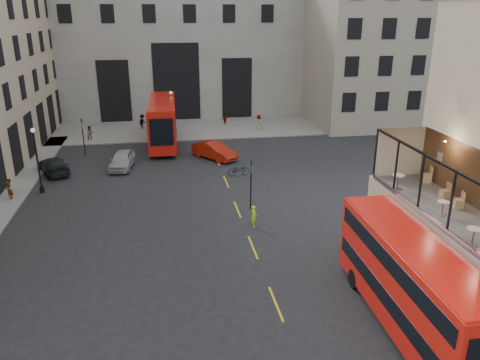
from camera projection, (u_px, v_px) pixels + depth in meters
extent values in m
plane|color=black|center=(314.00, 300.00, 23.71)|extent=(140.00, 140.00, 0.00)
cube|color=black|center=(410.00, 257.00, 23.81)|extent=(0.08, 9.20, 3.00)
cube|color=brown|center=(477.00, 179.00, 22.90)|extent=(0.04, 10.00, 2.90)
cube|color=beige|center=(400.00, 152.00, 27.31)|extent=(3.00, 0.04, 2.90)
cube|color=black|center=(454.00, 152.00, 22.18)|extent=(3.00, 10.00, 0.04)
cube|color=slate|center=(417.00, 208.00, 22.89)|extent=(0.12, 10.00, 0.18)
cube|color=black|center=(425.00, 155.00, 21.96)|extent=(0.12, 10.00, 0.10)
cube|color=beige|center=(440.00, 157.00, 25.81)|extent=(0.04, 0.45, 0.55)
cylinder|color=#FFD899|center=(445.00, 141.00, 24.17)|extent=(0.12, 0.12, 0.05)
cube|color=#BAAC8C|center=(438.00, 250.00, 23.96)|extent=(3.00, 11.00, 4.50)
cube|color=slate|center=(445.00, 209.00, 23.18)|extent=(3.00, 10.00, 0.10)
cube|color=#A19D95|center=(174.00, 48.00, 64.38)|extent=(34.00, 10.00, 18.00)
cube|color=black|center=(177.00, 83.00, 61.07)|extent=(6.00, 0.12, 10.00)
cube|color=black|center=(114.00, 92.00, 60.16)|extent=(4.00, 0.12, 8.00)
cube|color=black|center=(237.00, 89.00, 62.65)|extent=(4.00, 0.12, 8.00)
cube|color=gray|center=(370.00, 42.00, 60.52)|extent=(16.00, 18.00, 20.00)
cube|color=slate|center=(172.00, 129.00, 57.99)|extent=(40.00, 12.00, 0.12)
cylinder|color=black|center=(251.00, 191.00, 34.21)|extent=(0.10, 0.10, 2.80)
imported|color=black|center=(251.00, 166.00, 33.56)|extent=(0.16, 0.20, 1.00)
cylinder|color=black|center=(84.00, 142.00, 46.86)|extent=(0.10, 0.10, 2.80)
imported|color=black|center=(82.00, 124.00, 46.21)|extent=(0.16, 0.20, 1.00)
cylinder|color=black|center=(38.00, 163.00, 36.90)|extent=(0.14, 0.14, 5.00)
cylinder|color=black|center=(42.00, 190.00, 37.67)|extent=(0.36, 0.36, 0.50)
sphere|color=silver|center=(33.00, 130.00, 36.00)|extent=(0.36, 0.36, 0.36)
cylinder|color=black|center=(172.00, 116.00, 53.45)|extent=(0.14, 0.14, 5.00)
cylinder|color=black|center=(173.00, 135.00, 54.22)|extent=(0.36, 0.36, 0.50)
sphere|color=silver|center=(171.00, 93.00, 52.55)|extent=(0.36, 0.36, 0.36)
cube|color=red|center=(411.00, 283.00, 20.88)|extent=(2.74, 11.08, 3.91)
cube|color=black|center=(410.00, 294.00, 21.06)|extent=(2.77, 10.48, 0.80)
cube|color=black|center=(415.00, 259.00, 20.47)|extent=(2.77, 10.48, 0.80)
cube|color=red|center=(417.00, 243.00, 20.20)|extent=(2.63, 10.86, 0.12)
cylinder|color=black|center=(354.00, 279.00, 24.64)|extent=(0.30, 1.01, 1.00)
cylinder|color=black|center=(395.00, 276.00, 24.95)|extent=(0.30, 1.01, 1.00)
cube|color=#B5160C|center=(163.00, 121.00, 50.53)|extent=(3.11, 12.18, 4.29)
cube|color=black|center=(163.00, 127.00, 50.74)|extent=(3.13, 11.52, 0.88)
cube|color=black|center=(162.00, 109.00, 50.09)|extent=(3.13, 11.52, 0.88)
cube|color=#B5160C|center=(162.00, 101.00, 49.79)|extent=(3.00, 11.94, 0.13)
cylinder|color=black|center=(154.00, 131.00, 54.68)|extent=(0.34, 1.11, 1.10)
cylinder|color=black|center=(175.00, 131.00, 55.00)|extent=(0.34, 1.11, 1.10)
cylinder|color=black|center=(151.00, 151.00, 47.12)|extent=(0.34, 1.11, 1.10)
cylinder|color=black|center=(176.00, 150.00, 47.44)|extent=(0.34, 1.11, 1.10)
imported|color=#9C9EA4|center=(122.00, 160.00, 43.37)|extent=(2.51, 4.90, 1.60)
imported|color=#951809|center=(214.00, 151.00, 46.13)|extent=(4.39, 5.01, 1.64)
imported|color=black|center=(54.00, 165.00, 42.05)|extent=(3.84, 5.34, 1.44)
imported|color=gray|center=(238.00, 170.00, 41.56)|extent=(1.98, 0.87, 1.01)
imported|color=#CEFF1A|center=(254.00, 216.00, 31.53)|extent=(0.43, 0.60, 1.53)
imported|color=gray|center=(90.00, 133.00, 52.59)|extent=(0.98, 0.87, 1.68)
imported|color=gray|center=(142.00, 122.00, 57.55)|extent=(1.20, 1.38, 1.86)
imported|color=gray|center=(225.00, 119.00, 59.77)|extent=(0.97, 0.70, 1.53)
imported|color=gray|center=(259.00, 123.00, 57.03)|extent=(0.78, 1.05, 1.95)
imported|color=gray|center=(9.00, 190.00, 35.89)|extent=(0.57, 0.72, 1.75)
cylinder|color=beige|center=(475.00, 229.00, 19.28)|extent=(0.61, 0.61, 0.04)
cylinder|color=slate|center=(473.00, 237.00, 19.41)|extent=(0.08, 0.08, 0.71)
cylinder|color=slate|center=(472.00, 244.00, 19.53)|extent=(0.45, 0.45, 0.03)
cylinder|color=silver|center=(444.00, 202.00, 22.18)|extent=(0.56, 0.56, 0.04)
cylinder|color=slate|center=(443.00, 208.00, 22.29)|extent=(0.07, 0.07, 0.65)
cylinder|color=slate|center=(442.00, 215.00, 22.40)|extent=(0.41, 0.41, 0.03)
cylinder|color=beige|center=(399.00, 175.00, 25.37)|extent=(0.66, 0.66, 0.04)
cylinder|color=slate|center=(398.00, 182.00, 25.50)|extent=(0.09, 0.09, 0.77)
cylinder|color=slate|center=(397.00, 189.00, 25.64)|extent=(0.49, 0.49, 0.03)
cube|color=tan|center=(458.00, 203.00, 23.17)|extent=(0.49, 0.49, 0.44)
cube|color=tan|center=(463.00, 196.00, 23.02)|extent=(0.13, 0.41, 0.39)
cube|color=tan|center=(445.00, 194.00, 24.32)|extent=(0.42, 0.42, 0.45)
cube|color=tan|center=(449.00, 186.00, 24.21)|extent=(0.04, 0.42, 0.40)
cube|color=#D5B87B|center=(427.00, 178.00, 26.62)|extent=(0.56, 0.56, 0.49)
cube|color=#D5B87B|center=(431.00, 170.00, 26.45)|extent=(0.16, 0.46, 0.44)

